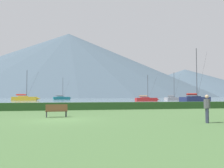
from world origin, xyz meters
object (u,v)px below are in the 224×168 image
(person_standing_walker, at_px, (207,106))
(sailboat_slip_1, at_px, (62,98))
(sailboat_slip_0, at_px, (25,98))
(sailboat_slip_6, at_px, (195,99))
(park_bench_near_path, at_px, (56,110))
(sailboat_slip_7, at_px, (173,99))
(sailboat_slip_4, at_px, (146,99))

(person_standing_walker, bearing_deg, sailboat_slip_1, 110.76)
(sailboat_slip_0, relative_size, sailboat_slip_6, 0.73)
(park_bench_near_path, xyz_separation_m, person_standing_walker, (8.67, -5.66, 0.44))
(sailboat_slip_1, bearing_deg, sailboat_slip_7, -43.62)
(sailboat_slip_4, bearing_deg, person_standing_walker, -104.56)
(sailboat_slip_0, distance_m, sailboat_slip_7, 48.03)
(person_standing_walker, bearing_deg, sailboat_slip_0, 121.38)
(sailboat_slip_6, xyz_separation_m, person_standing_walker, (-23.45, -40.51, 0.22))
(sailboat_slip_0, distance_m, park_bench_near_path, 63.77)
(sailboat_slip_0, height_order, sailboat_slip_4, sailboat_slip_0)
(sailboat_slip_6, height_order, park_bench_near_path, sailboat_slip_6)
(sailboat_slip_0, xyz_separation_m, park_bench_near_path, (10.51, -62.90, -0.18))
(sailboat_slip_0, height_order, sailboat_slip_6, sailboat_slip_6)
(sailboat_slip_6, relative_size, park_bench_near_path, 8.12)
(sailboat_slip_0, bearing_deg, sailboat_slip_7, -6.09)
(sailboat_slip_6, height_order, sailboat_slip_7, sailboat_slip_6)
(sailboat_slip_6, distance_m, park_bench_near_path, 47.39)
(sailboat_slip_1, distance_m, person_standing_walker, 87.61)
(sailboat_slip_6, xyz_separation_m, park_bench_near_path, (-32.12, -34.84, -0.23))
(sailboat_slip_1, bearing_deg, sailboat_slip_0, -130.78)
(sailboat_slip_6, bearing_deg, sailboat_slip_4, 111.60)
(park_bench_near_path, bearing_deg, person_standing_walker, -38.19)
(sailboat_slip_0, bearing_deg, sailboat_slip_6, -32.16)
(sailboat_slip_4, bearing_deg, sailboat_slip_0, 155.91)
(park_bench_near_path, height_order, person_standing_walker, person_standing_walker)
(sailboat_slip_0, xyz_separation_m, sailboat_slip_6, (42.64, -28.06, 0.05))
(sailboat_slip_7, bearing_deg, sailboat_slip_4, -152.60)
(sailboat_slip_6, xyz_separation_m, sailboat_slip_7, (5.01, 21.97, -0.19))
(person_standing_walker, bearing_deg, sailboat_slip_7, 81.25)
(sailboat_slip_6, relative_size, sailboat_slip_7, 1.40)
(sailboat_slip_4, bearing_deg, sailboat_slip_7, 40.31)
(sailboat_slip_1, distance_m, park_bench_near_path, 81.62)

